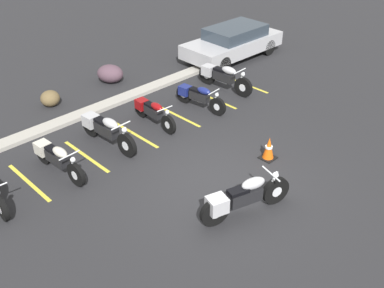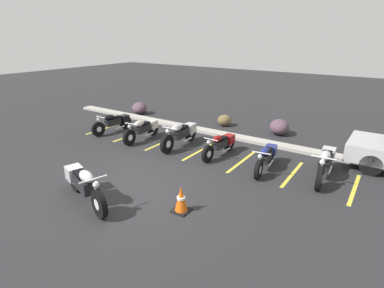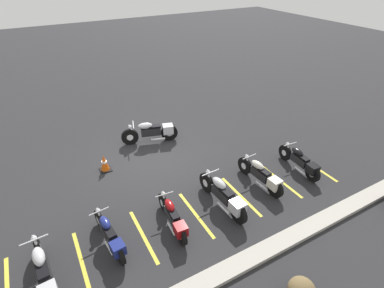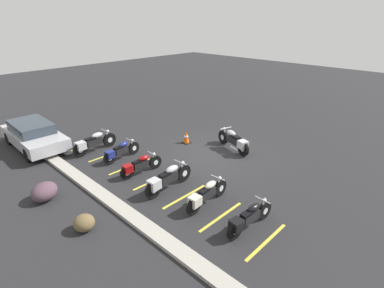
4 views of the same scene
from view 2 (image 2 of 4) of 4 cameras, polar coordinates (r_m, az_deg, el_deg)
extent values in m
plane|color=#262628|center=(8.44, -11.77, -8.42)|extent=(60.00, 60.00, 0.00)
cylinder|color=black|center=(7.26, -17.28, -10.82)|extent=(0.70, 0.32, 0.69)
cylinder|color=silver|center=(7.26, -17.28, -10.82)|extent=(0.29, 0.20, 0.26)
cylinder|color=black|center=(8.65, -21.44, -6.17)|extent=(0.70, 0.32, 0.69)
cylinder|color=silver|center=(8.65, -21.44, -6.17)|extent=(0.29, 0.20, 0.26)
cube|color=black|center=(7.92, -19.81, -7.14)|extent=(0.85, 0.51, 0.32)
ellipsoid|color=#B7B7BC|center=(7.61, -19.52, -5.83)|extent=(0.64, 0.43, 0.25)
cube|color=black|center=(7.98, -20.43, -5.31)|extent=(0.52, 0.38, 0.08)
cube|color=#B7B7BC|center=(8.52, -21.48, -5.16)|extent=(0.51, 0.48, 0.36)
cylinder|color=silver|center=(7.23, -17.88, -8.53)|extent=(0.28, 0.14, 0.56)
cylinder|color=silver|center=(7.17, -18.30, -6.40)|extent=(0.23, 0.63, 0.04)
sphere|color=silver|center=(7.09, -17.82, -7.41)|extent=(0.15, 0.15, 0.15)
cylinder|color=silver|center=(8.32, -19.23, -8.14)|extent=(0.57, 0.24, 0.07)
cylinder|color=black|center=(13.00, -17.41, 2.72)|extent=(0.15, 0.61, 0.61)
cylinder|color=silver|center=(13.00, -17.41, 2.72)|extent=(0.13, 0.24, 0.23)
cylinder|color=black|center=(13.81, -12.60, 4.15)|extent=(0.15, 0.61, 0.61)
cylinder|color=silver|center=(13.81, -12.60, 4.15)|extent=(0.13, 0.24, 0.23)
cube|color=black|center=(13.38, -14.83, 4.07)|extent=(0.30, 0.71, 0.28)
ellipsoid|color=black|center=(13.21, -15.55, 4.92)|extent=(0.27, 0.53, 0.22)
cube|color=black|center=(13.42, -14.37, 4.98)|extent=(0.25, 0.42, 0.07)
cube|color=black|center=(13.74, -12.80, 4.77)|extent=(0.36, 0.39, 0.31)
cylinder|color=silver|center=(12.99, -17.12, 3.84)|extent=(0.07, 0.24, 0.49)
cylinder|color=silver|center=(12.96, -17.03, 4.91)|extent=(0.57, 0.07, 0.03)
sphere|color=silver|center=(12.91, -17.42, 4.48)|extent=(0.13, 0.13, 0.13)
cylinder|color=silver|center=(13.49, -13.63, 3.09)|extent=(0.10, 0.51, 0.06)
cylinder|color=black|center=(11.60, -11.85, 1.23)|extent=(0.15, 0.63, 0.62)
cylinder|color=silver|center=(11.60, -11.85, 1.23)|extent=(0.13, 0.24, 0.24)
cylinder|color=black|center=(12.66, -7.42, 3.08)|extent=(0.15, 0.63, 0.62)
cylinder|color=silver|center=(12.66, -7.42, 3.08)|extent=(0.13, 0.24, 0.24)
cube|color=black|center=(12.11, -9.43, 2.90)|extent=(0.31, 0.73, 0.28)
ellipsoid|color=beige|center=(11.90, -10.08, 3.84)|extent=(0.28, 0.54, 0.23)
cube|color=black|center=(12.18, -9.00, 3.94)|extent=(0.25, 0.43, 0.08)
cube|color=beige|center=(12.58, -7.58, 3.77)|extent=(0.36, 0.40, 0.32)
cylinder|color=silver|center=(11.60, -11.56, 2.54)|extent=(0.07, 0.25, 0.50)
cylinder|color=silver|center=(11.58, -11.46, 3.77)|extent=(0.59, 0.07, 0.03)
sphere|color=silver|center=(11.51, -11.84, 3.26)|extent=(0.13, 0.13, 0.13)
cylinder|color=silver|center=(12.29, -8.18, 1.83)|extent=(0.10, 0.52, 0.07)
cylinder|color=black|center=(10.62, -4.77, 0.01)|extent=(0.16, 0.69, 0.68)
cylinder|color=silver|center=(10.62, -4.77, 0.01)|extent=(0.14, 0.27, 0.26)
cylinder|color=black|center=(11.88, -0.27, 2.27)|extent=(0.16, 0.69, 0.68)
cylinder|color=silver|center=(11.88, -0.27, 2.27)|extent=(0.14, 0.27, 0.26)
cube|color=black|center=(11.23, -2.26, 2.02)|extent=(0.33, 0.80, 0.31)
ellipsoid|color=#B7B7BC|center=(10.99, -2.87, 3.12)|extent=(0.30, 0.59, 0.25)
cube|color=black|center=(11.31, -1.79, 3.25)|extent=(0.27, 0.47, 0.08)
cube|color=#B7B7BC|center=(11.78, -0.40, 3.06)|extent=(0.39, 0.43, 0.35)
cylinder|color=silver|center=(10.63, -4.42, 1.56)|extent=(0.08, 0.27, 0.55)
cylinder|color=silver|center=(10.59, -4.26, 3.03)|extent=(0.64, 0.07, 0.04)
sphere|color=silver|center=(10.51, -4.67, 2.42)|extent=(0.14, 0.14, 0.14)
cylinder|color=silver|center=(11.46, -0.93, 0.78)|extent=(0.10, 0.57, 0.07)
cylinder|color=black|center=(9.86, 3.01, -1.87)|extent=(0.14, 0.59, 0.58)
cylinder|color=silver|center=(9.86, 3.01, -1.87)|extent=(0.13, 0.23, 0.22)
cylinder|color=black|center=(10.94, 7.13, 0.25)|extent=(0.14, 0.59, 0.58)
cylinder|color=silver|center=(10.94, 7.13, 0.25)|extent=(0.13, 0.23, 0.22)
cube|color=black|center=(10.38, 5.33, 0.00)|extent=(0.29, 0.69, 0.27)
ellipsoid|color=maroon|center=(10.16, 4.84, 0.99)|extent=(0.26, 0.51, 0.21)
cube|color=black|center=(10.44, 5.81, 1.13)|extent=(0.24, 0.40, 0.07)
cube|color=maroon|center=(10.85, 7.04, 0.98)|extent=(0.34, 0.37, 0.30)
cylinder|color=silver|center=(9.85, 3.39, -0.45)|extent=(0.07, 0.23, 0.47)
cylinder|color=silver|center=(9.82, 3.59, 0.89)|extent=(0.55, 0.07, 0.03)
sphere|color=silver|center=(9.75, 3.20, 0.33)|extent=(0.12, 0.12, 0.12)
cylinder|color=silver|center=(10.59, 6.50, -1.16)|extent=(0.09, 0.49, 0.06)
cylinder|color=black|center=(8.91, 12.56, -4.78)|extent=(0.17, 0.60, 0.59)
cylinder|color=silver|center=(8.91, 12.56, -4.78)|extent=(0.13, 0.23, 0.22)
cylinder|color=black|center=(10.16, 14.78, -1.84)|extent=(0.17, 0.60, 0.59)
cylinder|color=silver|center=(10.16, 14.78, -1.84)|extent=(0.13, 0.23, 0.22)
cube|color=black|center=(9.52, 13.88, -2.38)|extent=(0.32, 0.70, 0.27)
ellipsoid|color=navy|center=(9.27, 13.71, -1.37)|extent=(0.28, 0.52, 0.21)
cube|color=black|center=(9.59, 14.20, -1.08)|extent=(0.25, 0.41, 0.07)
cube|color=navy|center=(10.06, 14.79, -1.07)|extent=(0.36, 0.39, 0.30)
cylinder|color=silver|center=(8.92, 12.87, -3.17)|extent=(0.08, 0.24, 0.48)
cylinder|color=silver|center=(8.88, 13.08, -1.66)|extent=(0.55, 0.09, 0.03)
sphere|color=silver|center=(8.80, 12.83, -2.34)|extent=(0.13, 0.13, 0.13)
cylinder|color=silver|center=(9.80, 14.80, -3.51)|extent=(0.11, 0.50, 0.06)
cylinder|color=black|center=(8.78, 23.13, -6.05)|extent=(0.17, 0.69, 0.68)
cylinder|color=silver|center=(8.78, 23.13, -6.05)|extent=(0.15, 0.27, 0.26)
cylinder|color=black|center=(10.26, 24.45, -2.54)|extent=(0.17, 0.69, 0.68)
cylinder|color=silver|center=(10.26, 24.45, -2.54)|extent=(0.15, 0.27, 0.26)
cube|color=black|center=(9.51, 24.01, -3.19)|extent=(0.34, 0.80, 0.31)
ellipsoid|color=#B7B7BC|center=(9.21, 24.08, -2.04)|extent=(0.31, 0.59, 0.25)
cube|color=black|center=(9.60, 24.32, -1.70)|extent=(0.28, 0.47, 0.08)
cube|color=#B7B7BC|center=(10.15, 24.56, -1.67)|extent=(0.40, 0.44, 0.35)
cylinder|color=silver|center=(8.79, 23.48, -4.16)|extent=(0.08, 0.27, 0.55)
cylinder|color=silver|center=(8.75, 23.78, -2.40)|extent=(0.64, 0.08, 0.04)
sphere|color=silver|center=(8.65, 23.58, -3.20)|extent=(0.14, 0.14, 0.14)
cylinder|color=silver|center=(9.85, 24.79, -4.47)|extent=(0.11, 0.57, 0.07)
cylinder|color=black|center=(10.44, 30.96, -3.40)|extent=(0.64, 0.23, 0.64)
cylinder|color=black|center=(11.93, 31.68, -0.85)|extent=(0.64, 0.23, 0.64)
cube|color=#A8A399|center=(12.53, 6.41, 1.74)|extent=(18.00, 0.50, 0.12)
ellipsoid|color=#543E4B|center=(16.31, -9.96, 6.75)|extent=(1.18, 1.12, 0.62)
ellipsoid|color=brown|center=(13.95, 6.20, 4.50)|extent=(0.88, 0.88, 0.52)
ellipsoid|color=#533C47|center=(13.15, 16.31, 3.12)|extent=(1.14, 1.22, 0.65)
cube|color=black|center=(7.34, -2.05, -12.52)|extent=(0.40, 0.40, 0.03)
cone|color=#EA590F|center=(7.17, -2.09, -10.43)|extent=(0.32, 0.32, 0.65)
cylinder|color=white|center=(7.16, -2.09, -10.21)|extent=(0.20, 0.20, 0.06)
cube|color=gold|center=(14.10, -16.21, 2.88)|extent=(0.10, 2.10, 0.00)
cube|color=gold|center=(12.89, -11.35, 1.71)|extent=(0.10, 2.10, 0.00)
cube|color=gold|center=(11.79, -5.54, 0.29)|extent=(0.10, 2.10, 0.00)
cube|color=gold|center=(10.86, 1.36, -1.39)|extent=(0.10, 2.10, 0.00)
cube|color=gold|center=(10.11, 9.43, -3.32)|extent=(0.10, 2.10, 0.00)
cube|color=gold|center=(9.61, 18.59, -5.43)|extent=(0.10, 2.10, 0.00)
cube|color=gold|center=(9.39, 28.53, -7.55)|extent=(0.10, 2.10, 0.00)
camera|label=1|loc=(12.60, -65.21, 22.29)|focal=42.00mm
camera|label=3|loc=(14.57, 28.58, 28.43)|focal=28.00mm
camera|label=4|loc=(20.38, -9.32, 25.57)|focal=28.00mm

